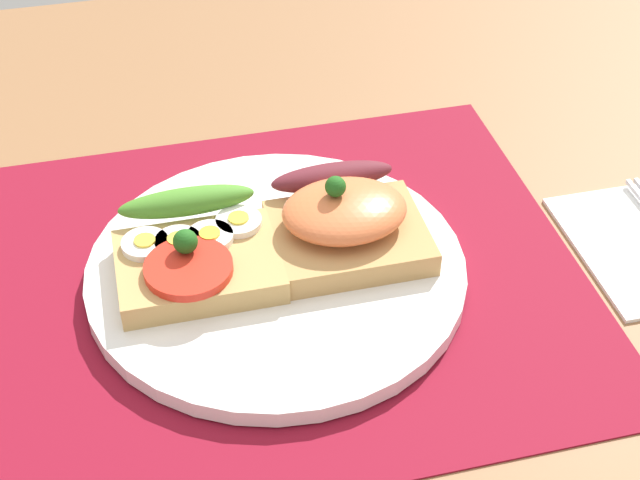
% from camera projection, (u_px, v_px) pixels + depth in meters
% --- Properties ---
extents(ground_plane, '(1.20, 0.90, 0.03)m').
position_uv_depth(ground_plane, '(277.00, 297.00, 0.64)').
color(ground_plane, '#8B5F3C').
extents(placemat, '(0.41, 0.35, 0.00)m').
position_uv_depth(placemat, '(277.00, 279.00, 0.63)').
color(placemat, maroon).
rests_on(placemat, ground_plane).
extents(plate, '(0.25, 0.25, 0.01)m').
position_uv_depth(plate, '(276.00, 271.00, 0.63)').
color(plate, white).
rests_on(plate, placemat).
extents(sandwich_egg_tomato, '(0.10, 0.10, 0.04)m').
position_uv_depth(sandwich_egg_tomato, '(195.00, 250.00, 0.61)').
color(sandwich_egg_tomato, tan).
rests_on(sandwich_egg_tomato, plate).
extents(sandwich_salmon, '(0.10, 0.10, 0.06)m').
position_uv_depth(sandwich_salmon, '(345.00, 219.00, 0.63)').
color(sandwich_salmon, tan).
rests_on(sandwich_salmon, plate).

